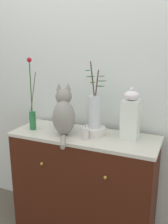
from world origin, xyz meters
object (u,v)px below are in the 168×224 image
object	(u,v)px
bowl_porcelain	(94,131)
candle_pillar	(85,133)
cat_sitting	(64,114)
sideboard	(84,186)
vase_slim_green	(32,113)
vase_glass_clear	(94,110)
jar_lidded_porcelain	(131,116)

from	to	relation	value
bowl_porcelain	candle_pillar	world-z (taller)	candle_pillar
cat_sitting	candle_pillar	world-z (taller)	cat_sitting
sideboard	bowl_porcelain	xyz separation A→B (m)	(0.07, 0.04, 0.47)
vase_slim_green	vase_glass_clear	bearing A→B (deg)	10.23
vase_slim_green	jar_lidded_porcelain	distance (m)	0.78
vase_glass_clear	candle_pillar	distance (m)	0.20
vase_slim_green	candle_pillar	bearing A→B (deg)	-4.09
vase_slim_green	bowl_porcelain	xyz separation A→B (m)	(0.50, 0.09, -0.11)
jar_lidded_porcelain	vase_slim_green	bearing A→B (deg)	-171.78
candle_pillar	sideboard	bearing A→B (deg)	119.68
jar_lidded_porcelain	candle_pillar	world-z (taller)	jar_lidded_porcelain
cat_sitting	vase_glass_clear	distance (m)	0.23
vase_slim_green	jar_lidded_porcelain	size ratio (longest dim) A/B	1.52
vase_glass_clear	jar_lidded_porcelain	size ratio (longest dim) A/B	1.31
sideboard	cat_sitting	size ratio (longest dim) A/B	2.82
cat_sitting	candle_pillar	size ratio (longest dim) A/B	4.05
vase_slim_green	jar_lidded_porcelain	bearing A→B (deg)	8.22
vase_slim_green	jar_lidded_porcelain	xyz separation A→B (m)	(0.77, 0.11, 0.03)
candle_pillar	cat_sitting	bearing A→B (deg)	168.00
candle_pillar	bowl_porcelain	bearing A→B (deg)	82.18
vase_slim_green	candle_pillar	xyz separation A→B (m)	(0.48, -0.03, -0.10)
vase_slim_green	candle_pillar	world-z (taller)	vase_slim_green
sideboard	cat_sitting	world-z (taller)	cat_sitting
bowl_porcelain	jar_lidded_porcelain	bearing A→B (deg)	4.48
sideboard	vase_glass_clear	world-z (taller)	vase_glass_clear
sideboard	cat_sitting	bearing A→B (deg)	-163.68
vase_glass_clear	candle_pillar	world-z (taller)	vase_glass_clear
vase_slim_green	bowl_porcelain	distance (m)	0.52
cat_sitting	vase_glass_clear	xyz separation A→B (m)	(0.22, 0.08, 0.03)
sideboard	vase_glass_clear	distance (m)	0.64
jar_lidded_porcelain	candle_pillar	distance (m)	0.35
sideboard	jar_lidded_porcelain	size ratio (longest dim) A/B	3.00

